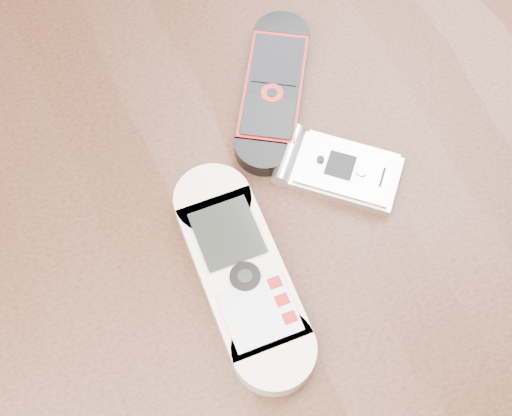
% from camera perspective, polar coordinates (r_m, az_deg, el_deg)
% --- Properties ---
extents(ground, '(4.00, 4.00, 0.00)m').
position_cam_1_polar(ground, '(1.25, -0.22, -15.59)').
color(ground, '#472B19').
rests_on(ground, ground).
extents(table, '(1.20, 0.80, 0.75)m').
position_cam_1_polar(table, '(0.63, -0.42, -4.80)').
color(table, black).
rests_on(table, ground).
extents(nokia_white, '(0.07, 0.18, 0.02)m').
position_cam_1_polar(nokia_white, '(0.50, -1.14, -5.22)').
color(nokia_white, white).
rests_on(nokia_white, table).
extents(nokia_black_red, '(0.12, 0.16, 0.02)m').
position_cam_1_polar(nokia_black_red, '(0.58, 1.40, 9.49)').
color(nokia_black_red, black).
rests_on(nokia_black_red, table).
extents(motorola_razr, '(0.10, 0.10, 0.01)m').
position_cam_1_polar(motorola_razr, '(0.55, 6.98, 3.03)').
color(motorola_razr, silver).
rests_on(motorola_razr, table).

